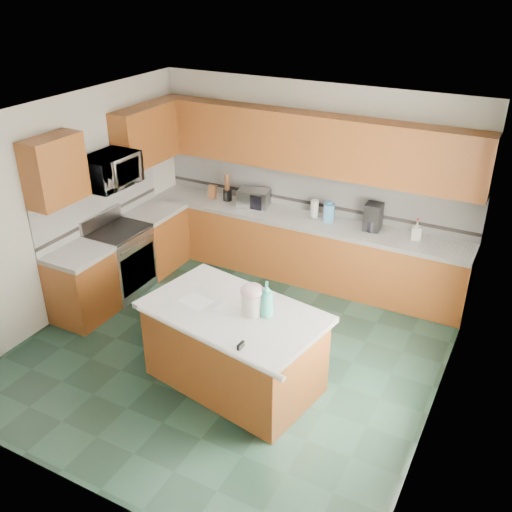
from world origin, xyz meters
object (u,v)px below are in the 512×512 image
Objects in this scene: treat_jar at (252,304)px; soap_bottle_island at (267,299)px; island_base at (234,349)px; knife_block at (212,192)px; toaster_oven at (254,198)px; island_top at (233,312)px; coffee_maker at (373,217)px.

soap_bottle_island reaches higher than treat_jar.
island_base is at bearing -163.14° from treat_jar.
knife_block is (-2.14, 2.45, -0.09)m from soap_bottle_island.
toaster_oven reaches higher than treat_jar.
treat_jar is 3.19m from knife_block.
soap_bottle_island is at bearing 20.43° from island_top.
island_base is 0.64m from treat_jar.
island_top is 0.25m from treat_jar.
coffee_maker is at bearing 88.32° from treat_jar.
coffee_maker is (0.65, 2.55, 0.21)m from island_top.
island_base is 0.76m from soap_bottle_island.
toaster_oven is (-1.10, 2.52, 0.16)m from island_top.
knife_block is (-1.79, 2.52, 0.59)m from island_base.
treat_jar is 1.12× the size of knife_block.
island_base is at bearing -64.39° from knife_block.
knife_block is at bearing 135.71° from island_base.
soap_bottle_island is 1.06× the size of coffee_maker.
coffee_maker is at bearing -11.49° from toaster_oven.
coffee_maker is at bearing -9.19° from knife_block.
coffee_maker is at bearing 85.88° from island_top.
island_top is 4.23× the size of toaster_oven.
island_base is 4.00× the size of toaster_oven.
island_base is 2.81m from toaster_oven.
island_base is 8.54× the size of knife_block.
toaster_oven is (-1.45, 2.45, -0.06)m from soap_bottle_island.
island_top is at bearing -64.39° from knife_block.
treat_jar is 2.81m from toaster_oven.
toaster_oven reaches higher than island_top.
knife_block is (-2.00, 2.49, -0.01)m from treat_jar.
toaster_oven is at bearing 126.13° from treat_jar.
treat_jar is at bearing 170.61° from soap_bottle_island.
soap_bottle_island is at bearing -71.91° from toaster_oven.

